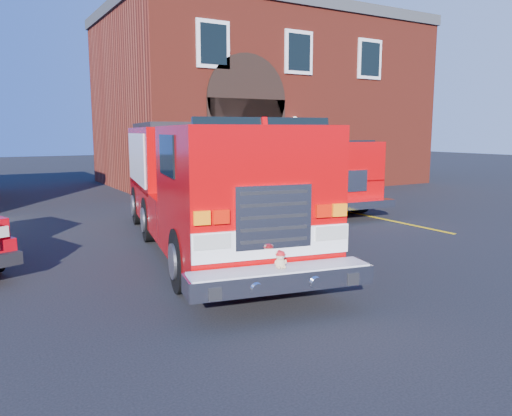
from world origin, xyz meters
TOP-DOWN VIEW (x-y plane):
  - ground at (0.00, 0.00)m, footprint 100.00×100.00m
  - parking_stripe_near at (6.50, 1.00)m, footprint 0.12×3.00m
  - parking_stripe_mid at (6.50, 4.00)m, footprint 0.12×3.00m
  - parking_stripe_far at (6.50, 7.00)m, footprint 0.12×3.00m
  - fire_station at (8.99, 13.98)m, footprint 15.20×10.20m
  - fire_engine at (0.17, 1.55)m, footprint 4.39×9.87m
  - secondary_truck at (5.90, 6.23)m, footprint 3.15×8.08m

SIDE VIEW (x-z plane):
  - ground at x=0.00m, z-range 0.00..0.00m
  - parking_stripe_near at x=6.50m, z-range 0.00..0.01m
  - parking_stripe_mid at x=6.50m, z-range 0.00..0.01m
  - parking_stripe_far at x=6.50m, z-range 0.00..0.01m
  - secondary_truck at x=5.90m, z-range 0.12..2.68m
  - fire_engine at x=0.17m, z-range 0.05..2.99m
  - fire_station at x=8.99m, z-range 0.03..8.48m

